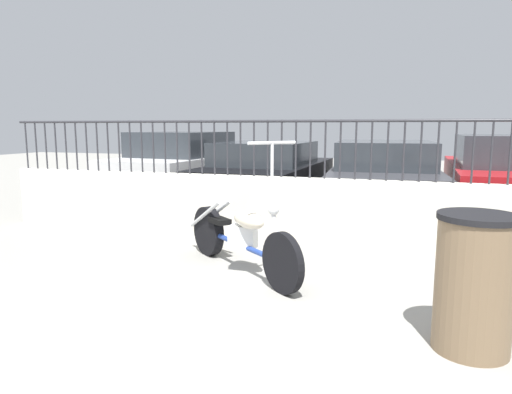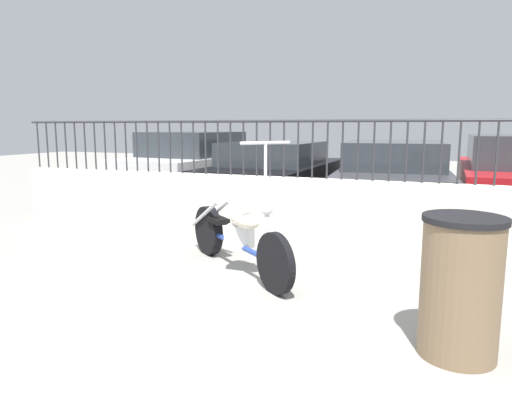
# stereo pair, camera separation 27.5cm
# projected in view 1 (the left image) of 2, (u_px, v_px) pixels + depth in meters

# --- Properties ---
(ground_plane) EXTENTS (40.00, 40.00, 0.00)m
(ground_plane) POSITION_uv_depth(u_px,v_px,m) (188.00, 353.00, 3.13)
(ground_plane) COLOR gray
(low_wall) EXTENTS (8.99, 0.18, 0.88)m
(low_wall) POSITION_uv_depth(u_px,v_px,m) (295.00, 210.00, 6.05)
(low_wall) COLOR beige
(low_wall) RESTS_ON ground_plane
(fence_railing) EXTENTS (8.99, 0.04, 0.75)m
(fence_railing) POSITION_uv_depth(u_px,v_px,m) (296.00, 139.00, 5.90)
(fence_railing) COLOR #2D2D33
(fence_railing) RESTS_ON low_wall
(motorcycle_blue) EXTENTS (1.75, 1.48, 1.41)m
(motorcycle_blue) POSITION_uv_depth(u_px,v_px,m) (236.00, 235.00, 4.92)
(motorcycle_blue) COLOR black
(motorcycle_blue) RESTS_ON ground_plane
(trash_bin) EXTENTS (0.53, 0.53, 0.96)m
(trash_bin) POSITION_uv_depth(u_px,v_px,m) (474.00, 283.00, 3.10)
(trash_bin) COLOR brown
(trash_bin) RESTS_ON ground_plane
(car_white) EXTENTS (2.13, 4.11, 1.43)m
(car_white) POSITION_uv_depth(u_px,v_px,m) (186.00, 165.00, 9.86)
(car_white) COLOR black
(car_white) RESTS_ON ground_plane
(car_black) EXTENTS (1.85, 4.03, 1.26)m
(car_black) POSITION_uv_depth(u_px,v_px,m) (268.00, 174.00, 8.66)
(car_black) COLOR black
(car_black) RESTS_ON ground_plane
(car_dark_grey) EXTENTS (2.04, 4.54, 1.29)m
(car_dark_grey) POSITION_uv_depth(u_px,v_px,m) (384.00, 176.00, 8.28)
(car_dark_grey) COLOR black
(car_dark_grey) RESTS_ON ground_plane
(car_red) EXTENTS (2.00, 4.48, 1.41)m
(car_red) POSITION_uv_depth(u_px,v_px,m) (510.00, 177.00, 7.61)
(car_red) COLOR black
(car_red) RESTS_ON ground_plane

